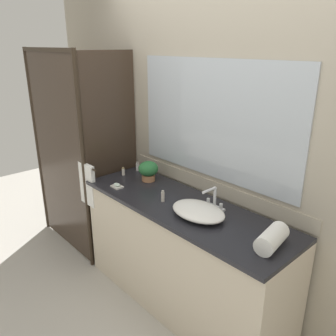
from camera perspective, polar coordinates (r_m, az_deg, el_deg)
name	(u,v)px	position (r m, az deg, el deg)	size (l,w,h in m)	color
ground_plane	(180,302)	(3.07, 2.03, -21.39)	(8.00, 8.00, 0.00)	#B7B2A8
wall_back_with_mirror	(214,144)	(2.66, 7.71, 4.02)	(4.40, 0.06, 2.60)	#B2A893
vanity_cabinet	(182,255)	(2.80, 2.29, -14.36)	(1.80, 0.58, 0.90)	beige
shower_enclosure	(75,156)	(3.39, -15.28, 1.95)	(1.20, 0.59, 2.00)	#2D2319
sink_basin	(198,211)	(2.40, 5.06, -7.14)	(0.41, 0.29, 0.07)	white
faucet	(214,201)	(2.50, 7.61, -5.53)	(0.17, 0.15, 0.17)	silver
potted_plant	(148,170)	(2.97, -3.30, -0.34)	(0.17, 0.17, 0.18)	#B77A51
soap_dish	(117,186)	(2.88, -8.50, -2.94)	(0.10, 0.07, 0.04)	silver
amenity_bottle_shampoo	(123,172)	(3.13, -7.45, -0.59)	(0.03, 0.03, 0.07)	silver
amenity_bottle_body_wash	(138,166)	(3.23, -5.10, 0.26)	(0.03, 0.03, 0.09)	white
amenity_bottle_conditioner	(163,196)	(2.59, -0.87, -4.74)	(0.03, 0.03, 0.09)	silver
rolled_towel_near_edge	(272,239)	(2.12, 16.90, -11.19)	(0.12, 0.12, 0.25)	white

